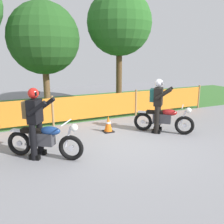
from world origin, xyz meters
name	(u,v)px	position (x,y,z in m)	size (l,w,h in m)	color
ground	(130,141)	(0.00, 0.00, -0.01)	(24.00, 24.00, 0.02)	gray
grass_verge	(75,106)	(0.00, 5.33, 0.01)	(24.00, 5.72, 0.01)	#386B2D
barrier_fence	(97,106)	(0.00, 2.47, 0.54)	(9.97, 0.08, 1.05)	#997547
tree_near_left	(44,39)	(-1.32, 5.19, 3.05)	(3.02, 3.02, 4.57)	brown
tree_near_right	(119,23)	(2.08, 4.85, 3.78)	(2.99, 2.99, 5.30)	brown
motorcycle_lead	(164,119)	(1.35, 0.24, 0.43)	(1.43, 1.38, 0.89)	black
motorcycle_trailing	(45,140)	(-2.39, -0.13, 0.45)	(1.62, 1.26, 0.93)	black
rider_lead	(158,103)	(1.20, 0.38, 0.95)	(0.77, 0.76, 1.69)	black
rider_trailing	(35,119)	(-2.56, 0.00, 0.95)	(0.78, 0.73, 1.69)	black
traffic_cone	(108,124)	(-0.20, 1.04, 0.26)	(0.32, 0.32, 0.53)	black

